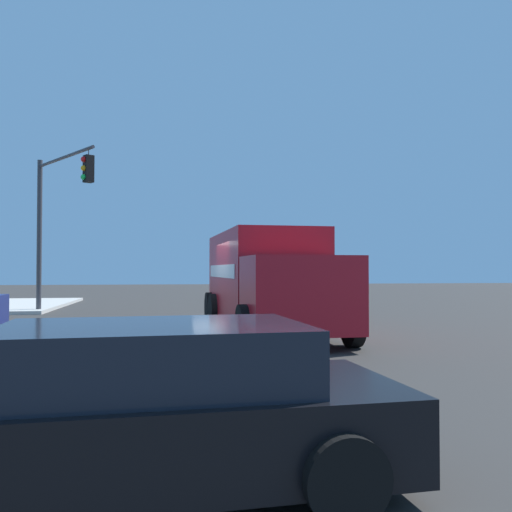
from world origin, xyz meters
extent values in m
plane|color=#33302D|center=(0.00, 0.00, 0.00)|extent=(100.00, 100.00, 0.00)
cube|color=#AD141E|center=(0.32, -0.76, 1.58)|extent=(5.85, 2.68, 2.46)
cube|color=#AD141E|center=(-3.65, -0.95, 1.20)|extent=(2.01, 2.49, 1.70)
cube|color=black|center=(-4.50, -0.99, 1.54)|extent=(0.18, 2.02, 0.88)
cube|color=#B2B2B7|center=(3.08, -0.63, 0.19)|extent=(0.31, 2.31, 0.21)
cube|color=white|center=(0.38, -1.97, 1.71)|extent=(4.81, 0.25, 0.36)
cube|color=white|center=(0.26, 0.45, 1.71)|extent=(4.81, 0.25, 0.36)
cylinder|color=black|center=(-3.54, -2.19, 0.50)|extent=(1.01, 0.33, 1.00)
cylinder|color=black|center=(-3.66, 0.29, 0.50)|extent=(1.01, 0.33, 1.00)
cylinder|color=black|center=(1.64, -1.94, 0.50)|extent=(1.01, 0.33, 1.00)
cylinder|color=black|center=(1.52, 0.54, 0.50)|extent=(1.01, 0.33, 1.00)
cylinder|color=black|center=(2.69, -1.89, 0.50)|extent=(1.01, 0.33, 1.00)
cylinder|color=black|center=(2.57, 0.59, 0.50)|extent=(1.01, 0.33, 1.00)
cylinder|color=#38383D|center=(7.97, 7.21, 3.20)|extent=(0.20, 0.20, 6.11)
cylinder|color=#38383D|center=(5.96, 5.88, 6.00)|extent=(4.07, 2.76, 0.12)
cylinder|color=#38383D|center=(4.26, 4.74, 5.88)|extent=(0.03, 0.03, 0.25)
cube|color=black|center=(4.26, 4.74, 5.28)|extent=(0.42, 0.42, 0.95)
sphere|color=red|center=(4.16, 4.89, 5.59)|extent=(0.20, 0.20, 0.20)
sphere|color=#EFA314|center=(4.16, 4.89, 5.28)|extent=(0.20, 0.20, 0.20)
sphere|color=#19CC4C|center=(4.16, 4.89, 4.97)|extent=(0.20, 0.20, 0.20)
cube|color=navy|center=(-7.52, 3.26, 0.56)|extent=(2.02, 2.07, 0.55)
cylinder|color=black|center=(-8.52, 3.10, 0.38)|extent=(0.27, 0.77, 0.76)
cylinder|color=black|center=(-6.51, 3.18, 0.38)|extent=(0.27, 0.77, 0.76)
cube|color=black|center=(-10.87, 2.15, 0.48)|extent=(2.07, 4.41, 0.65)
cube|color=black|center=(-10.86, 2.00, 1.06)|extent=(1.74, 2.50, 0.50)
cylinder|color=black|center=(-11.69, 0.67, 0.31)|extent=(0.24, 0.63, 0.62)
cylinder|color=black|center=(-9.86, 0.79, 0.31)|extent=(0.24, 0.63, 0.62)
camera|label=1|loc=(-15.32, 1.86, 1.75)|focal=38.10mm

